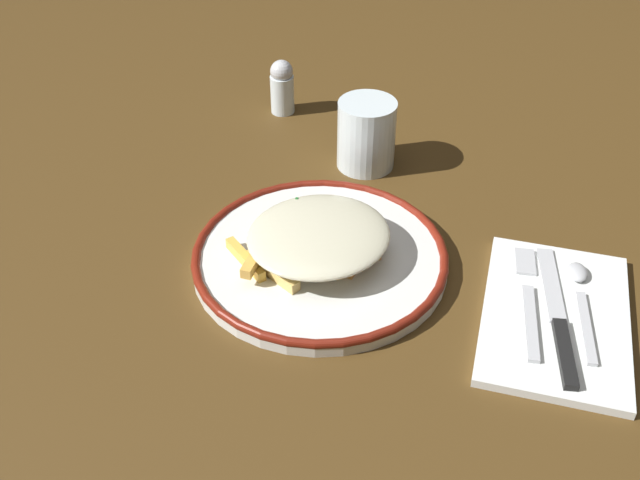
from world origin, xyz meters
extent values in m
plane|color=#493214|center=(0.00, 0.00, 0.00)|extent=(2.60, 2.60, 0.00)
cylinder|color=silver|center=(0.00, 0.00, 0.01)|extent=(0.29, 0.29, 0.01)
torus|color=maroon|center=(0.00, 0.00, 0.01)|extent=(0.29, 0.29, 0.01)
cube|color=gold|center=(0.02, -0.01, 0.02)|extent=(0.07, 0.02, 0.01)
cube|color=orange|center=(-0.03, 0.02, 0.02)|extent=(0.01, 0.07, 0.01)
cube|color=#EFC55E|center=(-0.02, -0.02, 0.03)|extent=(0.05, 0.07, 0.01)
cube|color=#C18942|center=(-0.01, 0.01, 0.02)|extent=(0.07, 0.08, 0.01)
cube|color=gold|center=(0.01, 0.00, 0.03)|extent=(0.07, 0.01, 0.01)
cube|color=gold|center=(0.01, 0.00, 0.02)|extent=(0.05, 0.08, 0.01)
cube|color=gold|center=(-0.08, -0.04, 0.02)|extent=(0.06, 0.06, 0.01)
cube|color=#DFB563|center=(-0.04, -0.03, 0.02)|extent=(0.06, 0.08, 0.01)
cube|color=gold|center=(-0.06, -0.05, 0.03)|extent=(0.02, 0.06, 0.01)
cube|color=gold|center=(0.00, -0.01, 0.04)|extent=(0.07, 0.07, 0.01)
cube|color=gold|center=(0.00, -0.02, 0.02)|extent=(0.09, 0.03, 0.01)
cube|color=#E8BD66|center=(-0.04, -0.05, 0.02)|extent=(0.07, 0.05, 0.01)
cube|color=#DEC853|center=(0.00, 0.00, 0.03)|extent=(0.08, 0.03, 0.01)
cube|color=#F3BB66|center=(0.05, 0.03, 0.02)|extent=(0.04, 0.06, 0.01)
cube|color=gold|center=(-0.04, 0.00, 0.02)|extent=(0.04, 0.07, 0.01)
cube|color=#E5C161|center=(0.00, 0.03, 0.04)|extent=(0.07, 0.05, 0.01)
ellipsoid|color=beige|center=(0.00, -0.01, 0.05)|extent=(0.22, 0.22, 0.02)
cube|color=#276E31|center=(-0.04, 0.05, 0.05)|extent=(0.00, 0.00, 0.00)
cube|color=#3D661F|center=(-0.01, 0.02, 0.05)|extent=(0.00, 0.00, 0.00)
cube|color=#345E1B|center=(0.02, 0.02, 0.05)|extent=(0.00, 0.00, 0.00)
cube|color=#1F631A|center=(-0.01, 0.00, 0.05)|extent=(0.00, 0.00, 0.00)
cube|color=#38692B|center=(0.00, 0.00, 0.05)|extent=(0.00, 0.00, 0.00)
cube|color=#26642B|center=(0.01, -0.06, 0.05)|extent=(0.00, 0.00, 0.00)
cube|color=#376A21|center=(0.02, 0.03, 0.05)|extent=(0.00, 0.00, 0.00)
cube|color=white|center=(0.26, -0.03, 0.01)|extent=(0.16, 0.23, 0.01)
cube|color=silver|center=(0.24, -0.06, 0.01)|extent=(0.02, 0.11, 0.01)
cube|color=silver|center=(0.23, 0.04, 0.01)|extent=(0.03, 0.05, 0.00)
cube|color=black|center=(0.27, -0.09, 0.01)|extent=(0.02, 0.09, 0.01)
cube|color=silver|center=(0.26, 0.01, 0.01)|extent=(0.03, 0.12, 0.00)
cube|color=silver|center=(0.29, -0.05, 0.01)|extent=(0.02, 0.10, 0.00)
ellipsoid|color=silver|center=(0.29, 0.03, 0.02)|extent=(0.02, 0.03, 0.01)
cylinder|color=silver|center=(0.01, 0.22, 0.05)|extent=(0.08, 0.08, 0.09)
cylinder|color=silver|center=(-0.14, 0.34, 0.03)|extent=(0.04, 0.04, 0.06)
sphere|color=#B7BABF|center=(-0.14, 0.34, 0.07)|extent=(0.03, 0.03, 0.03)
camera|label=1|loc=(0.15, -0.64, 0.56)|focal=42.07mm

